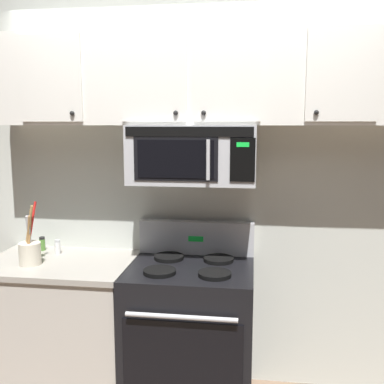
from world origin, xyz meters
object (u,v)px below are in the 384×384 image
at_px(utensil_crock_cream, 30,251).
at_px(spice_jar, 42,244).
at_px(stove_range, 191,334).
at_px(over_range_microwave, 193,154).
at_px(salt_shaker, 58,247).

xyz_separation_m(utensil_crock_cream, spice_jar, (-0.07, 0.30, -0.04)).
relative_size(stove_range, utensil_crock_cream, 2.89).
bearing_deg(utensil_crock_cream, spice_jar, 103.34).
bearing_deg(over_range_microwave, salt_shaker, 177.84).
bearing_deg(over_range_microwave, spice_jar, 174.84).
height_order(utensil_crock_cream, salt_shaker, utensil_crock_cream).
bearing_deg(stove_range, utensil_crock_cream, -174.85).
distance_m(stove_range, utensil_crock_cream, 1.12).
relative_size(over_range_microwave, salt_shaker, 8.06).
xyz_separation_m(stove_range, salt_shaker, (-0.92, 0.15, 0.48)).
bearing_deg(utensil_crock_cream, stove_range, 5.15).
xyz_separation_m(utensil_crock_cream, salt_shaker, (0.07, 0.24, -0.04)).
height_order(salt_shaker, spice_jar, same).
height_order(over_range_microwave, salt_shaker, over_range_microwave).
relative_size(over_range_microwave, spice_jar, 8.07).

